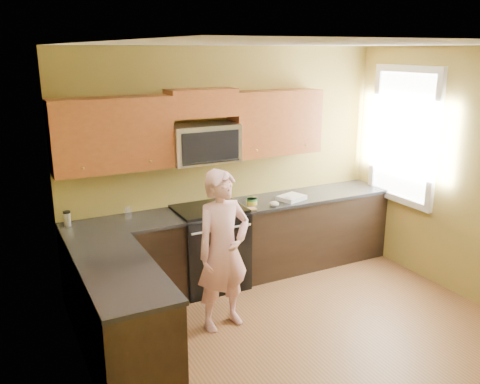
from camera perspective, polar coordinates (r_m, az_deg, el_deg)
floor at (r=4.93m, az=9.41°, el=-17.08°), size 4.00×4.00×0.00m
ceiling at (r=4.14m, az=11.16°, el=16.12°), size 4.00×4.00×0.00m
wall_back at (r=6.00m, az=-1.35°, el=3.25°), size 4.00×0.00×4.00m
wall_left at (r=3.57m, az=-16.56°, el=-6.41°), size 0.00×4.00×4.00m
cabinet_back_run at (r=6.01m, az=-0.04°, el=-5.81°), size 4.00×0.60×0.88m
cabinet_left_run at (r=4.54m, az=-13.32°, el=-13.87°), size 0.60×1.60×0.88m
countertop_back at (r=5.85m, az=0.00°, el=-1.65°), size 4.00×0.62×0.04m
countertop_left at (r=4.34m, az=-13.58°, el=-8.56°), size 0.62×1.60×0.04m
stove at (r=5.82m, az=-3.46°, el=-6.22°), size 0.76×0.65×0.95m
microwave at (r=5.64m, az=-4.13°, el=3.43°), size 0.76×0.40×0.42m
upper_cab_left at (r=5.37m, az=-14.05°, el=2.37°), size 1.22×0.33×0.75m
upper_cab_right at (r=6.09m, az=3.92°, el=4.37°), size 1.12×0.33×0.75m
upper_cab_over_mw at (r=5.57m, az=-4.41°, el=10.05°), size 0.76×0.33×0.30m
window at (r=6.44m, az=18.08°, el=6.07°), size 0.06×1.06×1.66m
woman at (r=4.87m, az=-1.92°, el=-6.65°), size 0.63×0.46×1.59m
frying_pan at (r=5.51m, az=-2.89°, el=-2.22°), size 0.35×0.48×0.06m
butter_tub at (r=5.86m, az=1.37°, el=-1.42°), size 0.14×0.14×0.09m
toast_slice at (r=5.67m, az=1.26°, el=-1.94°), size 0.13×0.13×0.01m
napkin_a at (r=5.79m, az=3.90°, el=-1.35°), size 0.15×0.15×0.06m
napkin_b at (r=5.97m, az=5.59°, el=-0.81°), size 0.16×0.16×0.07m
dish_towel at (r=6.06m, az=5.87°, el=-0.65°), size 0.36×0.32×0.05m
travel_mug at (r=5.44m, az=-18.91°, el=-3.68°), size 0.08×0.08×0.16m
glass_b at (r=5.50m, az=-12.57°, el=-2.33°), size 0.07×0.07×0.12m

